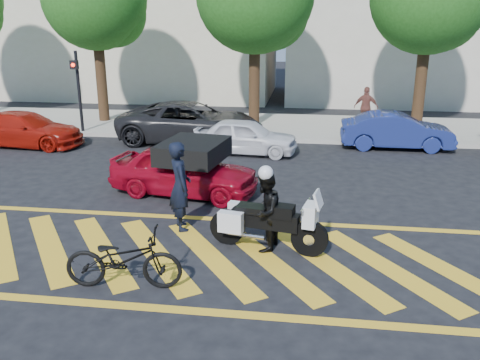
# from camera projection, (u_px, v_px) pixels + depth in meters

# --- Properties ---
(ground) EXTENTS (90.00, 90.00, 0.00)m
(ground) POSITION_uv_depth(u_px,v_px,m) (186.00, 255.00, 9.83)
(ground) COLOR black
(ground) RESTS_ON ground
(sidewalk) EXTENTS (60.00, 5.00, 0.15)m
(sidewalk) POSITION_uv_depth(u_px,v_px,m) (254.00, 126.00, 21.13)
(sidewalk) COLOR #9E998E
(sidewalk) RESTS_ON ground
(crosswalk) EXTENTS (12.33, 4.00, 0.01)m
(crosswalk) POSITION_uv_depth(u_px,v_px,m) (184.00, 255.00, 9.84)
(crosswalk) COLOR gold
(crosswalk) RESTS_ON ground
(building_left) EXTENTS (16.00, 8.00, 10.00)m
(building_left) POSITION_uv_depth(u_px,v_px,m) (134.00, 6.00, 29.14)
(building_left) COLOR beige
(building_left) RESTS_ON ground
(tree_left) EXTENTS (4.20, 4.20, 7.26)m
(tree_left) POSITION_uv_depth(u_px,v_px,m) (99.00, 1.00, 20.50)
(tree_left) COLOR black
(tree_left) RESTS_ON ground
(signal_pole) EXTENTS (0.28, 0.43, 3.20)m
(signal_pole) POSITION_uv_depth(u_px,v_px,m) (78.00, 85.00, 19.27)
(signal_pole) COLOR black
(signal_pole) RESTS_ON ground
(officer_bike) EXTENTS (0.73, 0.84, 1.94)m
(officer_bike) POSITION_uv_depth(u_px,v_px,m) (180.00, 186.00, 10.79)
(officer_bike) COLOR black
(officer_bike) RESTS_ON ground
(bicycle) EXTENTS (2.04, 0.88, 1.04)m
(bicycle) POSITION_uv_depth(u_px,v_px,m) (124.00, 259.00, 8.53)
(bicycle) COLOR black
(bicycle) RESTS_ON ground
(police_motorcycle) EXTENTS (2.38, 0.98, 1.06)m
(police_motorcycle) POSITION_uv_depth(u_px,v_px,m) (266.00, 222.00, 9.93)
(police_motorcycle) COLOR black
(police_motorcycle) RESTS_ON ground
(officer_moto) EXTENTS (0.75, 0.88, 1.59)m
(officer_moto) POSITION_uv_depth(u_px,v_px,m) (265.00, 212.00, 9.86)
(officer_moto) COLOR black
(officer_moto) RESTS_ON ground
(red_convertible) EXTENTS (4.01, 2.13, 1.30)m
(red_convertible) POSITION_uv_depth(u_px,v_px,m) (184.00, 170.00, 13.05)
(red_convertible) COLOR maroon
(red_convertible) RESTS_ON ground
(parked_left) EXTENTS (4.21, 1.90, 1.20)m
(parked_left) POSITION_uv_depth(u_px,v_px,m) (25.00, 129.00, 18.00)
(parked_left) COLOR #9C1309
(parked_left) RESTS_ON ground
(parked_mid_left) EXTENTS (5.33, 2.53, 1.47)m
(parked_mid_left) POSITION_uv_depth(u_px,v_px,m) (191.00, 122.00, 18.54)
(parked_mid_left) COLOR black
(parked_mid_left) RESTS_ON ground
(parked_mid_right) EXTENTS (3.56, 1.66, 1.18)m
(parked_mid_right) POSITION_uv_depth(u_px,v_px,m) (246.00, 136.00, 16.98)
(parked_mid_right) COLOR silver
(parked_mid_right) RESTS_ON ground
(parked_right) EXTENTS (3.82, 1.34, 1.26)m
(parked_right) POSITION_uv_depth(u_px,v_px,m) (397.00, 131.00, 17.63)
(parked_right) COLOR navy
(parked_right) RESTS_ON ground
(pedestrian_right) EXTENTS (1.02, 0.61, 1.62)m
(pedestrian_right) POSITION_uv_depth(u_px,v_px,m) (366.00, 107.00, 20.24)
(pedestrian_right) COLOR brown
(pedestrian_right) RESTS_ON sidewalk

